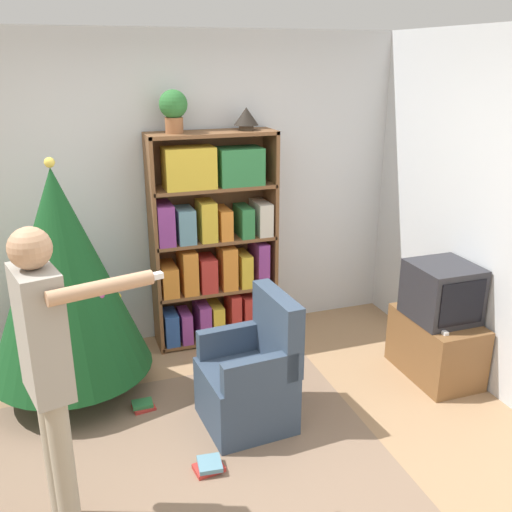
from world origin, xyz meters
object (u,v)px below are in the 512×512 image
object	(u,v)px
armchair	(251,380)
potted_plant	(173,108)
bookshelf	(214,244)
standing_person	(48,364)
table_lamp	(246,117)
television	(442,292)
christmas_tree	(63,274)

from	to	relation	value
armchair	potted_plant	bearing A→B (deg)	-175.58
bookshelf	armchair	size ratio (longest dim) A/B	1.98
standing_person	table_lamp	world-z (taller)	table_lamp
television	armchair	bearing A→B (deg)	-175.96
standing_person	potted_plant	distance (m)	2.37
bookshelf	table_lamp	size ratio (longest dim) A/B	9.10
potted_plant	table_lamp	xyz separation A→B (m)	(0.59, 0.00, -0.09)
armchair	table_lamp	distance (m)	2.09
christmas_tree	armchair	size ratio (longest dim) A/B	1.92
christmas_tree	standing_person	size ratio (longest dim) A/B	1.05
bookshelf	potted_plant	bearing A→B (deg)	177.30
christmas_tree	standing_person	xyz separation A→B (m)	(-0.09, -1.36, 0.05)
potted_plant	armchair	bearing A→B (deg)	-81.45
potted_plant	table_lamp	bearing A→B (deg)	0.00
television	table_lamp	distance (m)	2.05
television	christmas_tree	world-z (taller)	christmas_tree
armchair	standing_person	distance (m)	1.52
bookshelf	christmas_tree	world-z (taller)	bookshelf
christmas_tree	potted_plant	world-z (taller)	potted_plant
potted_plant	standing_person	bearing A→B (deg)	-118.68
bookshelf	table_lamp	distance (m)	1.08
christmas_tree	armchair	bearing A→B (deg)	-34.15
standing_person	christmas_tree	bearing A→B (deg)	161.75
bookshelf	television	size ratio (longest dim) A/B	3.83
television	armchair	xyz separation A→B (m)	(-1.56, -0.11, -0.38)
television	bookshelf	bearing A→B (deg)	141.54
bookshelf	armchair	distance (m)	1.40
armchair	standing_person	world-z (taller)	standing_person
christmas_tree	standing_person	world-z (taller)	christmas_tree
bookshelf	armchair	xyz separation A→B (m)	(-0.09, -1.27, -0.56)
standing_person	table_lamp	xyz separation A→B (m)	(1.62, 1.88, 0.92)
bookshelf	christmas_tree	distance (m)	1.33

